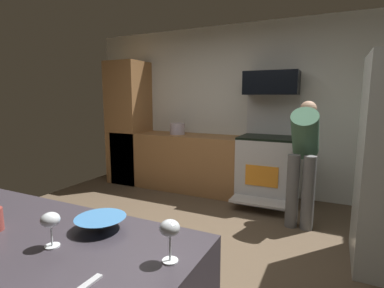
{
  "coord_description": "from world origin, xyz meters",
  "views": [
    {
      "loc": [
        1.36,
        -2.25,
        1.5
      ],
      "look_at": [
        0.14,
        0.3,
        1.05
      ],
      "focal_mm": 27.7,
      "sensor_mm": 36.0,
      "label": 1
    }
  ],
  "objects": [
    {
      "name": "lower_cabinet_run",
      "position": [
        -0.9,
        1.98,
        0.45
      ],
      "size": [
        2.4,
        0.6,
        0.9
      ],
      "primitive_type": "cube",
      "color": "#97673C",
      "rests_on": "ground"
    },
    {
      "name": "cabinet_column",
      "position": [
        -1.9,
        1.98,
        1.05
      ],
      "size": [
        0.6,
        0.6,
        2.1
      ],
      "primitive_type": "cube",
      "color": "#97673C",
      "rests_on": "ground"
    },
    {
      "name": "microwave",
      "position": [
        0.54,
        2.06,
        1.7
      ],
      "size": [
        0.74,
        0.38,
        0.33
      ],
      "primitive_type": "cube",
      "color": "black",
      "rests_on": "oven_range"
    },
    {
      "name": "mixing_bowl_large",
      "position": [
        0.44,
        -1.28,
        0.93
      ],
      "size": [
        0.23,
        0.23,
        0.06
      ],
      "primitive_type": "cone",
      "rotation": [
        3.14,
        0.0,
        0.0
      ],
      "color": "teal",
      "rests_on": "counter_island"
    },
    {
      "name": "stock_pot",
      "position": [
        -0.93,
        1.98,
        0.99
      ],
      "size": [
        0.24,
        0.24,
        0.18
      ],
      "primitive_type": "cylinder",
      "color": "#C0B3C4",
      "rests_on": "lower_cabinet_run"
    },
    {
      "name": "person_cook",
      "position": [
        1.07,
        1.35,
        0.87
      ],
      "size": [
        0.31,
        0.64,
        1.45
      ],
      "color": "#5C5C5C",
      "rests_on": "ground"
    },
    {
      "name": "wall_back",
      "position": [
        0.0,
        2.34,
        1.3
      ],
      "size": [
        5.2,
        0.12,
        2.6
      ],
      "primitive_type": "cube",
      "color": "silver",
      "rests_on": "ground"
    },
    {
      "name": "wine_glass_near",
      "position": [
        0.85,
        -1.38,
        1.02
      ],
      "size": [
        0.08,
        0.08,
        0.16
      ],
      "color": "silver",
      "rests_on": "counter_island"
    },
    {
      "name": "wine_glass_mid",
      "position": [
        0.37,
        -1.49,
        1.01
      ],
      "size": [
        0.08,
        0.08,
        0.14
      ],
      "color": "silver",
      "rests_on": "counter_island"
    },
    {
      "name": "oven_range",
      "position": [
        0.54,
        1.97,
        0.51
      ],
      "size": [
        0.76,
        0.94,
        1.53
      ],
      "color": "beige",
      "rests_on": "ground"
    },
    {
      "name": "ground_plane",
      "position": [
        0.0,
        0.0,
        -0.01
      ],
      "size": [
        5.2,
        4.8,
        0.02
      ],
      "primitive_type": "cube",
      "color": "brown"
    }
  ]
}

